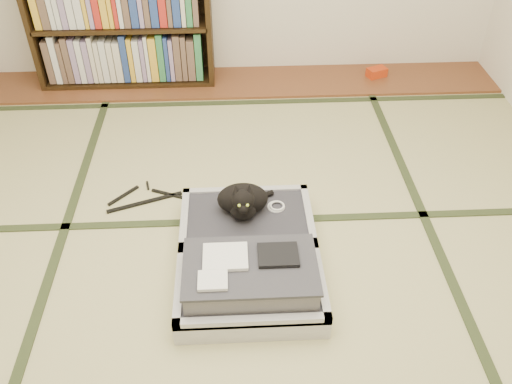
{
  "coord_description": "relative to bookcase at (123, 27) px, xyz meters",
  "views": [
    {
      "loc": [
        -0.06,
        -1.83,
        2.05
      ],
      "look_at": [
        0.05,
        0.35,
        0.25
      ],
      "focal_mm": 38.0,
      "sensor_mm": 36.0,
      "label": 1
    }
  ],
  "objects": [
    {
      "name": "floor",
      "position": [
        0.85,
        -2.07,
        -0.45
      ],
      "size": [
        4.5,
        4.5,
        0.0
      ],
      "primitive_type": "plane",
      "color": "tan",
      "rests_on": "ground"
    },
    {
      "name": "wood_strip",
      "position": [
        0.85,
        -0.07,
        -0.44
      ],
      "size": [
        4.0,
        0.5,
        0.02
      ],
      "primitive_type": "cube",
      "color": "brown",
      "rests_on": "ground"
    },
    {
      "name": "red_item",
      "position": [
        1.94,
        -0.04,
        -0.4
      ],
      "size": [
        0.17,
        0.14,
        0.07
      ],
      "primitive_type": "cube",
      "rotation": [
        0.0,
        0.0,
        0.38
      ],
      "color": "red",
      "rests_on": "wood_strip"
    },
    {
      "name": "tatami_borders",
      "position": [
        0.85,
        -1.58,
        -0.45
      ],
      "size": [
        4.0,
        4.5,
        0.01
      ],
      "color": "#2D381E",
      "rests_on": "ground"
    },
    {
      "name": "bookcase",
      "position": [
        0.0,
        0.0,
        0.0
      ],
      "size": [
        1.32,
        0.3,
        0.92
      ],
      "color": "black",
      "rests_on": "wood_strip"
    },
    {
      "name": "suitcase",
      "position": [
        0.85,
        -2.05,
        -0.36
      ],
      "size": [
        0.69,
        0.92,
        0.27
      ],
      "color": "silver",
      "rests_on": "floor"
    },
    {
      "name": "cat",
      "position": [
        0.83,
        -1.76,
        -0.23
      ],
      "size": [
        0.31,
        0.31,
        0.25
      ],
      "color": "black",
      "rests_on": "suitcase"
    },
    {
      "name": "cable_coil",
      "position": [
        1.01,
        -1.72,
        -0.31
      ],
      "size": [
        0.1,
        0.1,
        0.02
      ],
      "color": "white",
      "rests_on": "suitcase"
    },
    {
      "name": "hanger",
      "position": [
        0.27,
        -1.45,
        -0.44
      ],
      "size": [
        0.45,
        0.28,
        0.01
      ],
      "color": "black",
      "rests_on": "floor"
    }
  ]
}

